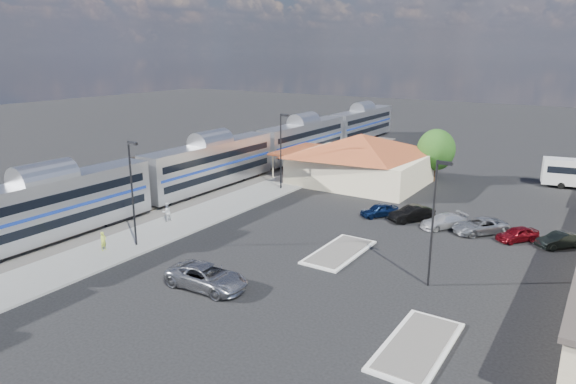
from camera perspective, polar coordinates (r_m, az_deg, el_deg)
The scene contains 21 objects.
ground at distance 42.58m, azimuth -0.35°, elevation -6.54°, with size 280.00×280.00×0.00m, color black.
railbed at distance 61.26m, azimuth -12.81°, elevation -0.00°, with size 16.00×100.00×0.12m, color #4C4944.
platform at distance 53.90m, azimuth -7.57°, elevation -1.82°, with size 5.50×92.00×0.18m, color gray.
passenger_train at distance 61.24m, azimuth -8.47°, elevation 2.92°, with size 3.00×104.00×5.55m.
freight_cars at distance 61.69m, azimuth -16.15°, elevation 1.67°, with size 2.80×46.00×4.00m.
station_depot at distance 64.07m, azimuth 8.00°, elevation 3.73°, with size 18.35×12.24×6.20m.
traffic_island_south at distance 42.30m, azimuth 5.72°, elevation -6.62°, with size 3.30×7.50×0.21m.
traffic_island_north at distance 30.58m, azimuth 14.15°, elevation -16.21°, with size 3.30×7.50×0.21m.
lamp_plat_s at distance 43.60m, azimuth -16.90°, elevation 0.69°, with size 1.08×0.25×9.00m.
lamp_plat_n at distance 59.80m, azimuth -0.73°, elevation 5.20°, with size 1.08×0.25×9.00m.
lamp_lot at distance 35.99m, azimuth 16.00°, elevation -2.29°, with size 1.08×0.25×9.00m.
tree_depot at distance 66.82m, azimuth 16.13°, elevation 4.53°, with size 4.71×4.71×6.63m.
suv at distance 36.35m, azimuth -9.00°, elevation -9.30°, with size 2.75×5.97×1.66m, color #94959B.
person_a at distance 44.56m, azimuth -19.84°, elevation -5.14°, with size 0.58×0.38×1.58m, color #CAE146.
person_b at distance 50.28m, azimuth -13.32°, elevation -2.17°, with size 0.89×0.69×1.83m, color white.
parked_car_a at distance 51.80m, azimuth 10.11°, elevation -1.99°, with size 1.54×3.83×1.31m, color #0E1F47.
parked_car_b at distance 50.97m, azimuth 13.56°, elevation -2.36°, with size 1.58×4.52×1.49m, color black.
parked_car_c at distance 49.84m, azimuth 16.90°, elevation -3.11°, with size 1.85×4.54×1.32m, color silver.
parked_car_d at distance 49.41m, azimuth 20.56°, elevation -3.54°, with size 2.35×5.09×1.41m, color #919599.
parked_car_e at distance 48.66m, azimuth 24.14°, elevation -4.29°, with size 1.52×3.78×1.29m, color maroon.
parked_car_f at distance 48.66m, azimuth 27.91°, elevation -4.75°, with size 1.37×3.93×1.30m, color black.
Camera 1 is at (21.61, -33.07, 15.88)m, focal length 32.00 mm.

